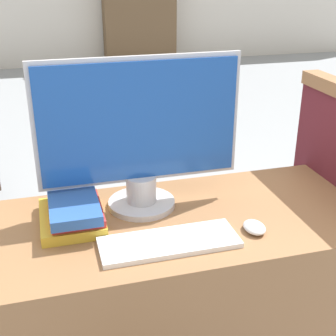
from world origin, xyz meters
name	(u,v)px	position (x,y,z in m)	size (l,w,h in m)	color
desk	(180,312)	(0.00, 0.29, 0.39)	(1.24, 0.57, 0.78)	#8C603D
monitor	(140,135)	(-0.11, 0.41, 1.04)	(0.66, 0.23, 0.51)	#B7B7BC
keyboard	(169,242)	(-0.08, 0.15, 0.79)	(0.41, 0.15, 0.02)	white
mouse	(254,227)	(0.19, 0.15, 0.79)	(0.07, 0.09, 0.03)	silver
book_stack	(73,211)	(-0.34, 0.35, 0.82)	(0.20, 0.28, 0.09)	gold
bookshelf_far	(139,0)	(1.22, 6.59, 1.00)	(1.14, 0.32, 2.01)	brown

